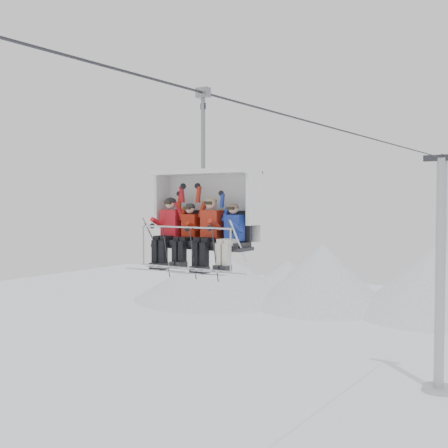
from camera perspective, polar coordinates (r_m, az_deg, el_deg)
The scene contains 7 objects.
lift_tower_right at distance 34.24m, azimuth 21.09°, elevation -6.37°, with size 2.00×1.80×13.48m.
haul_cable at distance 13.51m, azimuth 0.00°, elevation 12.64°, with size 0.06×0.06×50.00m, color #2E2E33.
chairlift_carrier at distance 12.71m, azimuth -1.77°, elevation 1.59°, with size 2.59×1.17×3.98m.
skier_far_left at distance 13.01m, azimuth -5.64°, elevation -0.49°, with size 0.44×1.69×1.74m.
skier_center_left at distance 12.65m, azimuth -3.71°, elevation -0.84°, with size 0.38×1.69×1.54m.
skier_center_right at distance 12.31m, azimuth -1.52°, elevation -0.64°, with size 0.44×1.69×1.74m.
skier_far_right at distance 11.97m, azimuth 0.74°, elevation -1.01°, with size 0.38×1.69×1.54m.
Camera 1 is at (7.40, -11.04, 10.89)m, focal length 45.00 mm.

